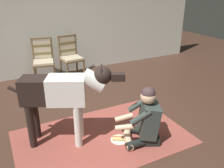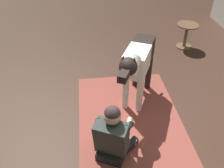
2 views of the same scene
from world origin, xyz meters
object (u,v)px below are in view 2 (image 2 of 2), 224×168
object	(u,v)px
hot_dog_on_plate	(121,132)
round_side_table	(186,34)
person_sitting_on_floor	(113,135)
large_dog	(137,62)

from	to	relation	value
hot_dog_on_plate	round_side_table	distance (m)	3.04
person_sitting_on_floor	round_side_table	size ratio (longest dim) A/B	1.52
round_side_table	hot_dog_on_plate	bearing A→B (deg)	-36.66
large_dog	hot_dog_on_plate	bearing A→B (deg)	-25.77
large_dog	person_sitting_on_floor	bearing A→B (deg)	-25.77
large_dog	round_side_table	bearing A→B (deg)	139.79
hot_dog_on_plate	person_sitting_on_floor	bearing A→B (deg)	-25.77
hot_dog_on_plate	round_side_table	bearing A→B (deg)	143.34
large_dog	hot_dog_on_plate	distance (m)	1.05
hot_dog_on_plate	large_dog	bearing A→B (deg)	154.23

